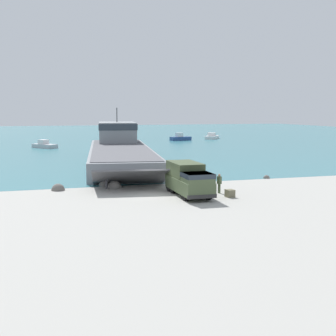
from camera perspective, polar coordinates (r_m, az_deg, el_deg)
ground_plane at (r=42.12m, az=-1.79°, el=-3.20°), size 240.00×240.00×0.00m
water_surface at (r=136.05m, az=-12.34°, el=3.80°), size 240.00×180.00×0.01m
landing_craft at (r=69.42m, az=-5.93°, el=2.45°), size 14.12×43.08×7.86m
military_truck at (r=41.19m, az=2.56°, el=-1.35°), size 2.58×6.94×2.85m
soldier_on_ramp at (r=42.67m, az=6.27°, el=-1.70°), size 0.33×0.48×1.77m
moored_boat_a at (r=115.04m, az=1.51°, el=3.69°), size 5.49×2.82×1.90m
moored_boat_b at (r=122.01m, az=5.39°, el=3.82°), size 5.41×6.25×1.62m
moored_boat_c at (r=95.75m, az=-14.82°, el=2.70°), size 5.01×5.57×1.62m
mooring_bollard at (r=45.11m, az=-7.52°, el=-1.94°), size 0.29×0.29×0.89m
cargo_crate at (r=40.99m, az=7.56°, el=-3.08°), size 0.71×0.83×0.65m
shoreline_rock_a at (r=47.11m, az=-7.74°, el=-2.16°), size 1.15×1.15×1.15m
shoreline_rock_b at (r=45.91m, az=-6.53°, el=-2.38°), size 1.34×1.34×1.34m
shoreline_rock_c at (r=45.24m, az=-13.25°, el=-2.67°), size 1.27×1.27×1.27m
shoreline_rock_d at (r=52.83m, az=11.91°, el=-1.24°), size 0.73×0.73×0.73m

